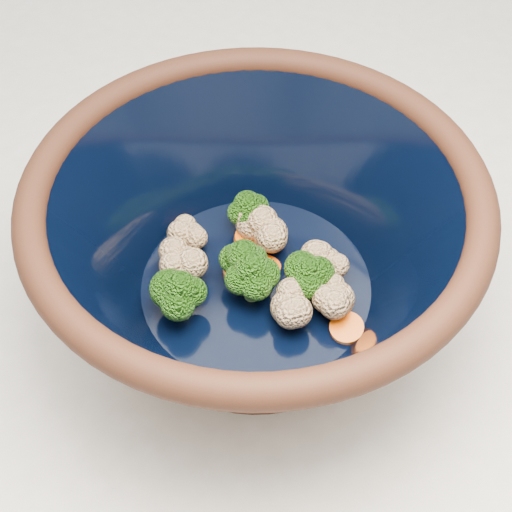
# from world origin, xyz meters

# --- Properties ---
(counter) EXTENTS (1.20, 1.20, 0.90)m
(counter) POSITION_xyz_m (0.00, 0.00, 0.45)
(counter) COLOR silver
(counter) RESTS_ON ground
(mixing_bowl) EXTENTS (0.45, 0.45, 0.16)m
(mixing_bowl) POSITION_xyz_m (-0.08, -0.05, 0.99)
(mixing_bowl) COLOR black
(mixing_bowl) RESTS_ON counter
(vegetable_pile) EXTENTS (0.16, 0.17, 0.06)m
(vegetable_pile) POSITION_xyz_m (-0.08, -0.05, 0.96)
(vegetable_pile) COLOR #608442
(vegetable_pile) RESTS_ON mixing_bowl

